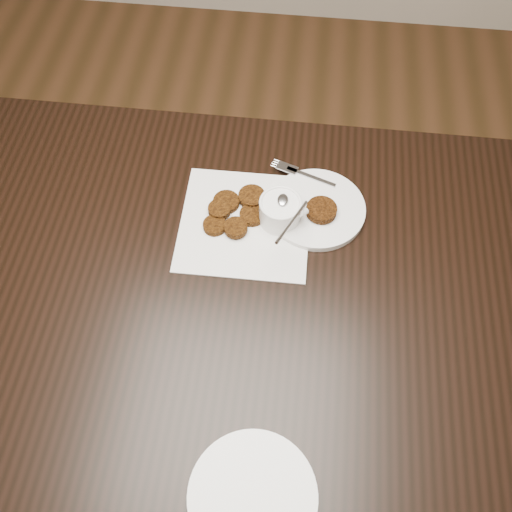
{
  "coord_description": "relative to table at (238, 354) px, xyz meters",
  "views": [
    {
      "loc": [
        0.15,
        -0.49,
        1.74
      ],
      "look_at": [
        0.08,
        0.08,
        0.8
      ],
      "focal_mm": 39.13,
      "sensor_mm": 36.0,
      "label": 1
    }
  ],
  "objects": [
    {
      "name": "patty_cluster",
      "position": [
        -0.02,
        0.17,
        0.39
      ],
      "size": [
        0.2,
        0.2,
        0.02
      ],
      "primitive_type": null,
      "rotation": [
        0.0,
        0.0,
        0.0
      ],
      "color": "#69380D",
      "rests_on": "napkin"
    },
    {
      "name": "plate_with_patty",
      "position": [
        0.16,
        0.21,
        0.39
      ],
      "size": [
        0.27,
        0.27,
        0.03
      ],
      "primitive_type": null,
      "rotation": [
        0.0,
        0.0,
        -0.34
      ],
      "color": "white",
      "rests_on": "table"
    },
    {
      "name": "table",
      "position": [
        0.0,
        0.0,
        0.0
      ],
      "size": [
        1.47,
        0.94,
        0.75
      ],
      "primitive_type": "cube",
      "color": "black",
      "rests_on": "floor"
    },
    {
      "name": "sauce_ramekin",
      "position": [
        0.08,
        0.17,
        0.44
      ],
      "size": [
        0.13,
        0.13,
        0.13
      ],
      "primitive_type": null,
      "rotation": [
        0.0,
        0.0,
        0.07
      ],
      "color": "white",
      "rests_on": "napkin"
    },
    {
      "name": "napkin",
      "position": [
        0.01,
        0.15,
        0.38
      ],
      "size": [
        0.28,
        0.28,
        0.0
      ],
      "primitive_type": "cube",
      "rotation": [
        0.0,
        0.0,
        0.01
      ],
      "color": "white",
      "rests_on": "table"
    },
    {
      "name": "floor",
      "position": [
        -0.04,
        -0.04,
        -0.38
      ],
      "size": [
        4.0,
        4.0,
        0.0
      ],
      "primitive_type": "plane",
      "color": "brown",
      "rests_on": "ground"
    },
    {
      "name": "plate_empty",
      "position": [
        0.09,
        -0.39,
        0.38
      ],
      "size": [
        0.25,
        0.25,
        0.02
      ],
      "primitive_type": "cylinder",
      "rotation": [
        0.0,
        0.0,
        -0.15
      ],
      "color": "white",
      "rests_on": "table"
    }
  ]
}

